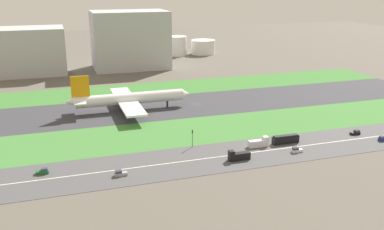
% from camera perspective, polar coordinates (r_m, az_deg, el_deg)
% --- Properties ---
extents(ground_plane, '(800.00, 800.00, 0.00)m').
position_cam_1_polar(ground_plane, '(236.47, 0.60, 1.44)').
color(ground_plane, '#5B564C').
extents(runway, '(280.00, 46.00, 0.10)m').
position_cam_1_polar(runway, '(236.46, 0.60, 1.45)').
color(runway, '#38383D').
rests_on(runway, ground_plane).
extents(grass_median_north, '(280.00, 36.00, 0.10)m').
position_cam_1_polar(grass_median_north, '(274.35, -2.13, 3.68)').
color(grass_median_north, '#3D7A33').
rests_on(grass_median_north, ground_plane).
extents(grass_median_south, '(280.00, 36.00, 0.10)m').
position_cam_1_polar(grass_median_south, '(199.80, 4.35, -1.61)').
color(grass_median_south, '#427F38').
rests_on(grass_median_south, ground_plane).
extents(highway, '(280.00, 28.00, 0.10)m').
position_cam_1_polar(highway, '(172.56, 8.37, -4.89)').
color(highway, '#4C4C4F').
rests_on(highway, ground_plane).
extents(highway_centerline, '(266.00, 0.50, 0.01)m').
position_cam_1_polar(highway_centerline, '(172.54, 8.37, -4.87)').
color(highway_centerline, silver).
rests_on(highway_centerline, highway).
extents(airliner, '(65.00, 56.00, 19.70)m').
position_cam_1_polar(airliner, '(226.03, -8.53, 2.13)').
color(airliner, white).
rests_on(airliner, runway).
extents(car_0, '(4.40, 1.80, 2.00)m').
position_cam_1_polar(car_0, '(160.91, -19.13, -7.06)').
color(car_0, '#19662D').
rests_on(car_0, highway).
extents(bus_0, '(11.60, 2.50, 3.50)m').
position_cam_1_polar(bus_0, '(183.35, 12.27, -3.16)').
color(bus_0, black).
rests_on(bus_0, highway).
extents(car_4, '(4.40, 1.80, 2.00)m').
position_cam_1_polar(car_4, '(199.57, 23.95, -2.88)').
color(car_4, navy).
rests_on(car_4, highway).
extents(truck_1, '(8.40, 2.50, 4.00)m').
position_cam_1_polar(truck_1, '(163.96, 6.17, -5.40)').
color(truck_1, black).
rests_on(truck_1, highway).
extents(car_2, '(4.40, 1.80, 2.00)m').
position_cam_1_polar(car_2, '(175.40, 13.68, -4.53)').
color(car_2, silver).
rests_on(car_2, highway).
extents(car_1, '(4.40, 1.80, 2.00)m').
position_cam_1_polar(car_1, '(152.75, -9.47, -7.63)').
color(car_1, '#99999E').
rests_on(car_1, highway).
extents(car_5, '(4.40, 1.80, 2.00)m').
position_cam_1_polar(car_5, '(202.81, 20.82, -2.19)').
color(car_5, black).
rests_on(car_5, highway).
extents(truck_0, '(8.40, 2.50, 4.00)m').
position_cam_1_polar(truck_0, '(177.80, 8.84, -3.66)').
color(truck_0, silver).
rests_on(truck_0, highway).
extents(traffic_light, '(0.36, 0.50, 7.20)m').
position_cam_1_polar(traffic_light, '(174.40, 0.05, -2.95)').
color(traffic_light, '#4C4C51').
rests_on(traffic_light, highway).
extents(terminal_building, '(52.60, 34.74, 33.05)m').
position_cam_1_polar(terminal_building, '(333.49, -20.99, 7.89)').
color(terminal_building, '#B2B2B7').
rests_on(terminal_building, ground_plane).
extents(hangar_building, '(56.35, 37.02, 43.24)m').
position_cam_1_polar(hangar_building, '(337.23, -8.19, 9.82)').
color(hangar_building, '#B2B2B7').
rests_on(hangar_building, ground_plane).
extents(fuel_tank_west, '(24.17, 24.17, 17.91)m').
position_cam_1_polar(fuel_tank_west, '(386.25, -6.51, 8.92)').
color(fuel_tank_west, silver).
rests_on(fuel_tank_west, ground_plane).
extents(fuel_tank_centre, '(18.03, 18.03, 17.13)m').
position_cam_1_polar(fuel_tank_centre, '(393.57, -2.04, 9.12)').
color(fuel_tank_centre, silver).
rests_on(fuel_tank_centre, ground_plane).
extents(fuel_tank_east, '(22.15, 22.15, 12.83)m').
position_cam_1_polar(fuel_tank_east, '(401.48, 1.47, 8.98)').
color(fuel_tank_east, silver).
rests_on(fuel_tank_east, ground_plane).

